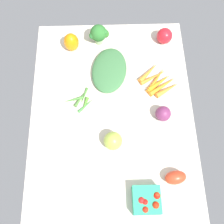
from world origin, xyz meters
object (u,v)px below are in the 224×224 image
object	(u,v)px
okra_pile	(81,101)
bell_pepper_red	(164,36)
bell_pepper_orange	(71,42)
broccoli_head	(99,34)
heirloom_tomato_green	(113,141)
red_onion_near_basket	(163,114)
berry_basket	(147,200)
roma_tomato	(175,177)
carrot_bunch	(159,81)
leafy_greens_clump	(109,70)

from	to	relation	value
okra_pile	bell_pepper_red	world-z (taller)	bell_pepper_red
bell_pepper_orange	broccoli_head	xyz separation A→B (cm)	(-3.33, 14.04, 1.89)
bell_pepper_red	heirloom_tomato_green	size ratio (longest dim) A/B	1.00
bell_pepper_orange	okra_pile	distance (cm)	31.36
red_onion_near_basket	bell_pepper_orange	bearing A→B (deg)	-132.71
berry_basket	heirloom_tomato_green	bearing A→B (deg)	-151.99
bell_pepper_orange	okra_pile	xyz separation A→B (cm)	(30.66, 4.89, -4.37)
broccoli_head	bell_pepper_red	bearing A→B (deg)	90.09
okra_pile	broccoli_head	xyz separation A→B (cm)	(-33.99, 9.15, 6.26)
roma_tomato	carrot_bunch	xyz separation A→B (cm)	(-46.59, -2.43, -1.59)
red_onion_near_basket	bell_pepper_red	bearing A→B (deg)	173.54
heirloom_tomato_green	carrot_bunch	bearing A→B (deg)	142.45
bell_pepper_red	roma_tomato	world-z (taller)	bell_pepper_red
carrot_bunch	red_onion_near_basket	bearing A→B (deg)	0.04
okra_pile	roma_tomato	size ratio (longest dim) A/B	1.64
heirloom_tomato_green	carrot_bunch	size ratio (longest dim) A/B	0.40
okra_pile	berry_basket	distance (cm)	53.78
bell_pepper_orange	carrot_bunch	xyz separation A→B (cm)	(21.38, 42.69, -3.90)
roma_tomato	red_onion_near_basket	bearing A→B (deg)	87.17
bell_pepper_orange	leafy_greens_clump	size ratio (longest dim) A/B	0.40
bell_pepper_red	carrot_bunch	world-z (taller)	bell_pepper_red
heirloom_tomato_green	leafy_greens_clump	distance (cm)	36.97
bell_pepper_red	carrot_bunch	bearing A→B (deg)	-11.10
heirloom_tomato_green	roma_tomato	xyz separation A→B (cm)	(16.21, 25.79, -1.23)
bell_pepper_red	leafy_greens_clump	size ratio (longest dim) A/B	0.32
bell_pepper_red	roma_tomato	xyz separation A→B (cm)	(71.35, -2.43, -1.23)
heirloom_tomato_green	roma_tomato	distance (cm)	30.48
bell_pepper_orange	heirloom_tomato_green	xyz separation A→B (cm)	(51.77, 19.33, -1.08)
leafy_greens_clump	carrot_bunch	size ratio (longest dim) A/B	1.25
bell_pepper_orange	roma_tomato	world-z (taller)	bell_pepper_orange
leafy_greens_clump	berry_basket	bearing A→B (deg)	12.61
heirloom_tomato_green	broccoli_head	bearing A→B (deg)	-174.52
berry_basket	red_onion_near_basket	bearing A→B (deg)	164.83
leafy_greens_clump	carrot_bunch	world-z (taller)	leafy_greens_clump
roma_tomato	heirloom_tomato_green	bearing A→B (deg)	140.19
heirloom_tomato_green	carrot_bunch	world-z (taller)	heirloom_tomato_green
bell_pepper_red	broccoli_head	world-z (taller)	broccoli_head
leafy_greens_clump	carrot_bunch	xyz separation A→B (cm)	(6.52, 23.93, -0.80)
carrot_bunch	okra_pile	bearing A→B (deg)	-76.21
okra_pile	roma_tomato	world-z (taller)	roma_tomato
roma_tomato	berry_basket	xyz separation A→B (cm)	(8.73, -12.53, 0.17)
leafy_greens_clump	berry_basket	world-z (taller)	berry_basket
leafy_greens_clump	carrot_bunch	bearing A→B (deg)	74.77
roma_tomato	bell_pepper_orange	bearing A→B (deg)	115.91
broccoli_head	roma_tomato	world-z (taller)	broccoli_head
red_onion_near_basket	roma_tomato	xyz separation A→B (cm)	(28.56, 2.41, -0.70)
okra_pile	berry_basket	world-z (taller)	berry_basket
bell_pepper_red	leafy_greens_clump	bearing A→B (deg)	-57.64
red_onion_near_basket	berry_basket	world-z (taller)	red_onion_near_basket
leafy_greens_clump	berry_basket	xyz separation A→B (cm)	(61.84, 13.84, 0.96)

